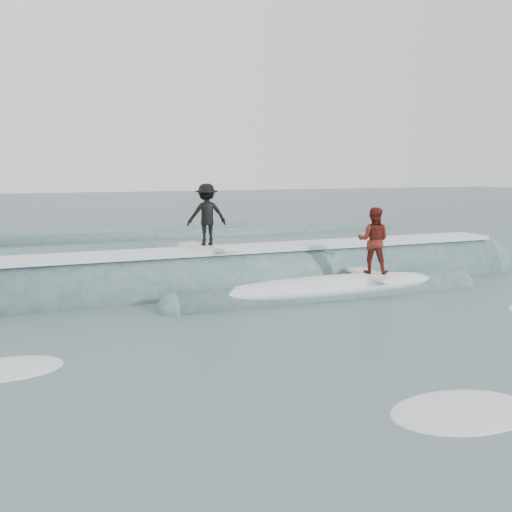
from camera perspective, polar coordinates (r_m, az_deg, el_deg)
name	(u,v)px	position (r m, az deg, el deg)	size (l,w,h in m)	color
ground	(321,328)	(13.16, 6.51, -7.18)	(160.00, 160.00, 0.00)	#384F52
breaking_wave	(254,287)	(17.37, -0.22, -3.07)	(20.62, 3.97, 2.37)	#355A5A
surfer_black	(207,217)	(16.85, -4.95, 3.93)	(1.40, 2.03, 1.91)	white
surfer_red	(373,243)	(16.80, 11.66, 1.28)	(1.18, 2.01, 2.01)	white
whitewater	(459,357)	(11.83, 19.59, -9.49)	(15.33, 6.13, 0.10)	white
far_swells	(85,243)	(29.09, -16.76, 1.26)	(37.22, 8.65, 0.80)	#355A5A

